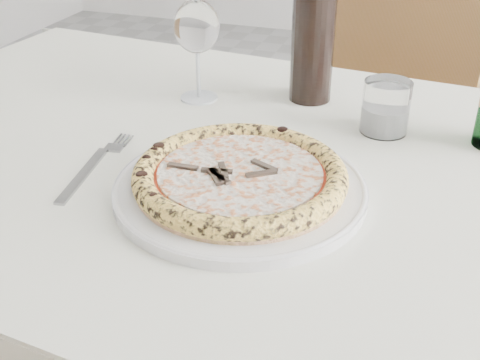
{
  "coord_description": "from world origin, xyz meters",
  "views": [
    {
      "loc": [
        0.11,
        -0.97,
        1.16
      ],
      "look_at": [
        -0.1,
        -0.35,
        0.78
      ],
      "focal_mm": 45.0,
      "sensor_mm": 36.0,
      "label": 1
    }
  ],
  "objects_px": {
    "plate": "(240,188)",
    "wine_bottle": "(314,27)",
    "pizza": "(240,176)",
    "wine_glass": "(197,29)",
    "tumbler": "(385,110)",
    "chair_far": "(386,115)",
    "dining_table": "(261,212)"
  },
  "relations": [
    {
      "from": "plate",
      "to": "pizza",
      "type": "height_order",
      "value": "pizza"
    },
    {
      "from": "chair_far",
      "to": "wine_bottle",
      "type": "xyz_separation_m",
      "value": [
        -0.1,
        -0.5,
        0.35
      ]
    },
    {
      "from": "chair_far",
      "to": "pizza",
      "type": "bearing_deg",
      "value": -97.54
    },
    {
      "from": "wine_bottle",
      "to": "tumbler",
      "type": "bearing_deg",
      "value": -34.22
    },
    {
      "from": "chair_far",
      "to": "wine_bottle",
      "type": "bearing_deg",
      "value": -101.31
    },
    {
      "from": "pizza",
      "to": "tumbler",
      "type": "distance_m",
      "value": 0.29
    },
    {
      "from": "dining_table",
      "to": "wine_glass",
      "type": "xyz_separation_m",
      "value": [
        -0.17,
        0.18,
        0.21
      ]
    },
    {
      "from": "wine_glass",
      "to": "dining_table",
      "type": "bearing_deg",
      "value": -46.62
    },
    {
      "from": "pizza",
      "to": "wine_bottle",
      "type": "relative_size",
      "value": 0.93
    },
    {
      "from": "tumbler",
      "to": "wine_bottle",
      "type": "xyz_separation_m",
      "value": [
        -0.14,
        0.09,
        0.09
      ]
    },
    {
      "from": "plate",
      "to": "wine_glass",
      "type": "bearing_deg",
      "value": 121.32
    },
    {
      "from": "dining_table",
      "to": "chair_far",
      "type": "height_order",
      "value": "chair_far"
    },
    {
      "from": "wine_glass",
      "to": "wine_bottle",
      "type": "relative_size",
      "value": 0.58
    },
    {
      "from": "tumbler",
      "to": "wine_bottle",
      "type": "distance_m",
      "value": 0.19
    },
    {
      "from": "pizza",
      "to": "chair_far",
      "type": "bearing_deg",
      "value": 82.46
    },
    {
      "from": "chair_far",
      "to": "tumbler",
      "type": "xyz_separation_m",
      "value": [
        0.04,
        -0.59,
        0.26
      ]
    },
    {
      "from": "wine_glass",
      "to": "wine_bottle",
      "type": "xyz_separation_m",
      "value": [
        0.18,
        0.06,
        0.0
      ]
    },
    {
      "from": "chair_far",
      "to": "pizza",
      "type": "height_order",
      "value": "chair_far"
    },
    {
      "from": "dining_table",
      "to": "chair_far",
      "type": "bearing_deg",
      "value": 81.46
    },
    {
      "from": "wine_bottle",
      "to": "plate",
      "type": "bearing_deg",
      "value": -91.96
    },
    {
      "from": "pizza",
      "to": "wine_bottle",
      "type": "xyz_separation_m",
      "value": [
        0.01,
        0.34,
        0.1
      ]
    },
    {
      "from": "dining_table",
      "to": "tumbler",
      "type": "distance_m",
      "value": 0.25
    },
    {
      "from": "chair_far",
      "to": "pizza",
      "type": "xyz_separation_m",
      "value": [
        -0.11,
        -0.84,
        0.25
      ]
    },
    {
      "from": "plate",
      "to": "wine_bottle",
      "type": "height_order",
      "value": "wine_bottle"
    },
    {
      "from": "pizza",
      "to": "wine_glass",
      "type": "height_order",
      "value": "wine_glass"
    },
    {
      "from": "wine_glass",
      "to": "wine_bottle",
      "type": "height_order",
      "value": "wine_bottle"
    },
    {
      "from": "chair_far",
      "to": "tumbler",
      "type": "relative_size",
      "value": 11.42
    },
    {
      "from": "chair_far",
      "to": "tumbler",
      "type": "distance_m",
      "value": 0.65
    },
    {
      "from": "tumbler",
      "to": "pizza",
      "type": "bearing_deg",
      "value": -121.1
    },
    {
      "from": "plate",
      "to": "chair_far",
      "type": "bearing_deg",
      "value": 82.46
    },
    {
      "from": "wine_glass",
      "to": "tumbler",
      "type": "relative_size",
      "value": 2.1
    },
    {
      "from": "dining_table",
      "to": "chair_far",
      "type": "relative_size",
      "value": 1.61
    }
  ]
}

